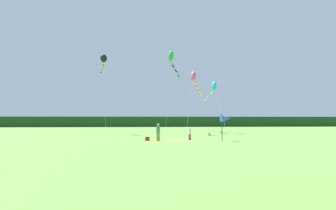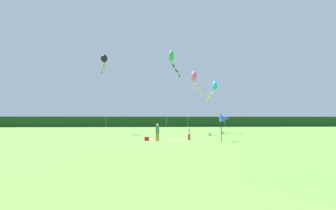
# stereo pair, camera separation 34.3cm
# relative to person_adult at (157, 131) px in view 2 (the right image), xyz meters

# --- Properties ---
(ground_plane) EXTENTS (120.00, 120.00, 0.00)m
(ground_plane) POSITION_rel_person_adult_xyz_m (1.43, 0.72, -0.94)
(ground_plane) COLOR #6B9E42
(distant_treeline) EXTENTS (108.00, 3.46, 2.77)m
(distant_treeline) POSITION_rel_person_adult_xyz_m (1.43, 45.72, 0.45)
(distant_treeline) COLOR #193D19
(distant_treeline) RESTS_ON ground
(person_adult) EXTENTS (0.37, 0.37, 1.67)m
(person_adult) POSITION_rel_person_adult_xyz_m (0.00, 0.00, 0.00)
(person_adult) COLOR olive
(person_adult) RESTS_ON ground
(person_child) EXTENTS (0.27, 0.27, 1.24)m
(person_child) POSITION_rel_person_adult_xyz_m (3.19, 0.69, -0.24)
(person_child) COLOR #B23338
(person_child) RESTS_ON ground
(cooler_box) EXTENTS (0.44, 0.33, 0.37)m
(cooler_box) POSITION_rel_person_adult_xyz_m (-1.04, 0.41, -0.75)
(cooler_box) COLOR red
(cooler_box) RESTS_ON ground
(banner_flag_pole) EXTENTS (0.90, 0.70, 2.64)m
(banner_flag_pole) POSITION_rel_person_adult_xyz_m (6.37, -0.90, 1.21)
(banner_flag_pole) COLOR black
(banner_flag_pole) RESTS_ON ground
(kite_black) EXTENTS (2.12, 6.63, 11.36)m
(kite_black) POSITION_rel_person_adult_xyz_m (-7.47, 11.82, 9.60)
(kite_black) COLOR #B2B2B2
(kite_black) RESTS_ON ground
(kite_cyan) EXTENTS (1.06, 10.64, 7.92)m
(kite_cyan) POSITION_rel_person_adult_xyz_m (8.71, 13.18, 5.86)
(kite_cyan) COLOR #B2B2B2
(kite_cyan) RESTS_ON ground
(kite_green) EXTENTS (2.84, 8.34, 11.66)m
(kite_green) POSITION_rel_person_adult_xyz_m (2.27, 10.64, 9.54)
(kite_green) COLOR #B2B2B2
(kite_green) RESTS_ON ground
(kite_rainbow) EXTENTS (4.31, 10.55, 9.59)m
(kite_rainbow) POSITION_rel_person_adult_xyz_m (6.01, 13.97, 7.45)
(kite_rainbow) COLOR #B2B2B2
(kite_rainbow) RESTS_ON ground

